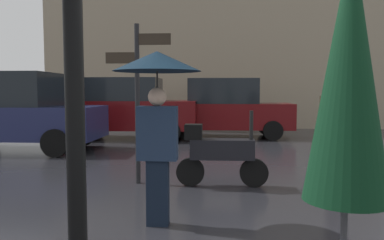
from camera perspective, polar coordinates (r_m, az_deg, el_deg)
folded_patio_umbrella_near at (r=2.06m, az=22.64°, el=5.25°), size 0.43×0.43×2.31m
pedestrian_with_umbrella at (r=4.26m, az=-5.31°, el=4.90°), size 1.00×1.00×1.99m
pedestrian_with_bag at (r=5.69m, az=21.46°, el=-1.75°), size 0.52×0.24×1.70m
parked_scooter at (r=6.11m, az=4.14°, el=-4.91°), size 1.49×0.32×1.23m
parked_car_left at (r=12.44m, az=-9.82°, el=1.80°), size 4.44×1.88×1.98m
parked_car_right at (r=12.72m, az=5.36°, el=1.80°), size 4.15×1.85×1.97m
parked_car_distant at (r=10.81m, az=-25.37°, el=1.15°), size 4.32×1.97×2.03m
street_signpost at (r=6.29m, az=-8.25°, el=4.97°), size 1.08×0.08×2.64m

